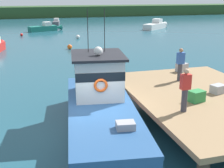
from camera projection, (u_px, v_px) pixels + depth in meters
name	position (u px, v px, depth m)	size (l,w,h in m)	color
ground_plane	(97.00, 134.00, 11.82)	(200.00, 200.00, 0.00)	#1E4C5B
dock	(205.00, 98.00, 12.74)	(6.00, 9.00, 1.20)	#4C3D2D
main_fishing_boat	(100.00, 105.00, 12.09)	(3.58, 9.95, 4.80)	#285184
crate_stack_near_edge	(182.00, 67.00, 16.43)	(0.60, 0.44, 0.46)	#9E9EA3
crate_single_by_cleat	(197.00, 96.00, 11.86)	(0.60, 0.44, 0.46)	#2D8442
crate_single_far	(218.00, 89.00, 12.91)	(0.60, 0.44, 0.37)	#9E9EA3
deckhand_by_the_boat	(185.00, 89.00, 10.70)	(0.36, 0.22, 1.63)	#383842
deckhand_further_back	(180.00, 64.00, 14.52)	(0.36, 0.22, 1.63)	#383842
moored_boat_outer_mooring	(156.00, 25.00, 46.08)	(5.42, 4.65, 1.52)	silver
moored_boat_near_channel	(45.00, 28.00, 43.56)	(5.13, 2.86, 1.30)	#196B5B
moored_boat_far_right	(56.00, 22.00, 52.63)	(1.59, 4.24, 1.06)	#4C4C51
mooring_buoy_outer	(78.00, 37.00, 36.15)	(0.48, 0.48, 0.48)	silver
mooring_buoy_inshore	(22.00, 35.00, 38.34)	(0.37, 0.37, 0.37)	red
mooring_buoy_spare_mooring	(70.00, 47.00, 29.45)	(0.48, 0.48, 0.48)	#EA5B19
far_shoreline	(37.00, 12.00, 68.49)	(120.00, 8.00, 2.40)	#284723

